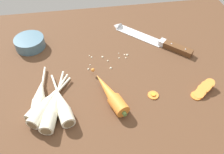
# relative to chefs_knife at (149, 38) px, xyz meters

# --- Properties ---
(ground_plane) EXTENTS (1.20, 0.90, 0.04)m
(ground_plane) POSITION_rel_chefs_knife_xyz_m (-0.18, -0.18, -0.03)
(ground_plane) COLOR brown
(chefs_knife) EXTENTS (0.27, 0.27, 0.04)m
(chefs_knife) POSITION_rel_chefs_knife_xyz_m (0.00, 0.00, 0.00)
(chefs_knife) COLOR silver
(chefs_knife) RESTS_ON ground_plane
(whole_carrot) EXTENTS (0.10, 0.20, 0.04)m
(whole_carrot) POSITION_rel_chefs_knife_xyz_m (-0.19, -0.27, 0.01)
(whole_carrot) COLOR orange
(whole_carrot) RESTS_ON ground_plane
(parsnip_front) EXTENTS (0.13, 0.17, 0.04)m
(parsnip_front) POSITION_rel_chefs_knife_xyz_m (-0.39, -0.28, 0.01)
(parsnip_front) COLOR silver
(parsnip_front) RESTS_ON ground_plane
(parsnip_mid_left) EXTENTS (0.07, 0.23, 0.04)m
(parsnip_mid_left) POSITION_rel_chefs_knife_xyz_m (-0.37, -0.30, 0.01)
(parsnip_mid_left) COLOR silver
(parsnip_mid_left) RESTS_ON ground_plane
(parsnip_mid_right) EXTENTS (0.12, 0.20, 0.04)m
(parsnip_mid_right) POSITION_rel_chefs_knife_xyz_m (-0.39, -0.28, 0.01)
(parsnip_mid_right) COLOR silver
(parsnip_mid_right) RESTS_ON ground_plane
(parsnip_back) EXTENTS (0.07, 0.21, 0.04)m
(parsnip_back) POSITION_rel_chefs_knife_xyz_m (-0.34, -0.29, 0.01)
(parsnip_back) COLOR silver
(parsnip_back) RESTS_ON ground_plane
(parsnip_outer) EXTENTS (0.05, 0.20, 0.04)m
(parsnip_outer) POSITION_rel_chefs_knife_xyz_m (-0.40, -0.25, 0.01)
(parsnip_outer) COLOR silver
(parsnip_outer) RESTS_ON ground_plane
(carrot_slice_stack) EXTENTS (0.09, 0.06, 0.03)m
(carrot_slice_stack) POSITION_rel_chefs_knife_xyz_m (0.10, -0.29, 0.00)
(carrot_slice_stack) COLOR orange
(carrot_slice_stack) RESTS_ON ground_plane
(carrot_slice_stray_near) EXTENTS (0.03, 0.03, 0.01)m
(carrot_slice_stray_near) POSITION_rel_chefs_knife_xyz_m (-0.06, -0.28, -0.00)
(carrot_slice_stray_near) COLOR orange
(carrot_slice_stray_near) RESTS_ON ground_plane
(prep_bowl) EXTENTS (0.11, 0.11, 0.04)m
(prep_bowl) POSITION_rel_chefs_knife_xyz_m (-0.46, 0.02, 0.01)
(prep_bowl) COLOR slate
(prep_bowl) RESTS_ON ground_plane
(mince_crumbs) EXTENTS (0.16, 0.08, 0.01)m
(mince_crumbs) POSITION_rel_chefs_knife_xyz_m (-0.17, -0.10, -0.00)
(mince_crumbs) COLOR beige
(mince_crumbs) RESTS_ON ground_plane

